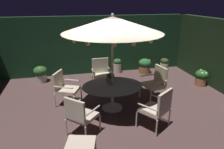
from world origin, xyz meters
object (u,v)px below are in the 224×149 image
(centerpiece_planter, at_px, (111,78))
(potted_plant_back_right, at_px, (145,66))
(patio_chair_east, at_px, (101,72))
(potted_plant_back_left, at_px, (41,73))
(patio_dining_table, at_px, (112,89))
(patio_chair_northeast, at_px, (156,81))
(ottoman_footrest, at_px, (81,144))
(potted_plant_back_center, at_px, (201,77))
(patio_umbrella, at_px, (112,25))
(potted_plant_front_corner, at_px, (117,66))
(patio_chair_north, at_px, (158,107))
(potted_plant_right_far, at_px, (164,64))
(patio_chair_southeast, at_px, (64,86))
(patio_chair_south, at_px, (80,114))

(centerpiece_planter, relative_size, potted_plant_back_right, 0.55)
(patio_chair_east, relative_size, potted_plant_back_left, 1.72)
(patio_dining_table, distance_m, patio_chair_northeast, 1.44)
(patio_chair_east, bearing_deg, ottoman_footrest, -106.86)
(potted_plant_back_right, bearing_deg, potted_plant_back_center, -49.40)
(patio_chair_northeast, xyz_separation_m, potted_plant_back_left, (-3.59, 2.33, -0.28))
(patio_umbrella, xyz_separation_m, centerpiece_planter, (-0.02, 0.12, -1.45))
(potted_plant_front_corner, relative_size, potted_plant_back_center, 1.04)
(potted_plant_back_right, bearing_deg, patio_dining_table, -127.45)
(centerpiece_planter, bearing_deg, potted_plant_front_corner, 71.93)
(patio_dining_table, distance_m, patio_chair_east, 1.44)
(potted_plant_front_corner, xyz_separation_m, potted_plant_back_center, (2.60, -2.02, 0.02))
(potted_plant_back_left, bearing_deg, patio_chair_northeast, -32.94)
(patio_chair_northeast, height_order, potted_plant_front_corner, patio_chair_northeast)
(patio_chair_north, relative_size, ottoman_footrest, 1.61)
(patio_dining_table, xyz_separation_m, potted_plant_back_left, (-2.17, 2.56, -0.26))
(patio_chair_north, bearing_deg, potted_plant_front_corner, 89.10)
(patio_dining_table, distance_m, potted_plant_back_center, 3.61)
(centerpiece_planter, bearing_deg, potted_plant_right_far, 41.21)
(potted_plant_right_far, bearing_deg, potted_plant_back_left, -178.01)
(potted_plant_front_corner, bearing_deg, patio_chair_northeast, -78.71)
(patio_chair_southeast, relative_size, potted_plant_back_left, 1.62)
(patio_umbrella, distance_m, potted_plant_right_far, 4.54)
(patio_umbrella, xyz_separation_m, potted_plant_front_corner, (0.89, 2.91, -2.05))
(patio_umbrella, height_order, potted_plant_front_corner, patio_umbrella)
(patio_umbrella, bearing_deg, potted_plant_back_center, 14.34)
(patio_umbrella, xyz_separation_m, potted_plant_back_right, (2.01, 2.62, -2.03))
(centerpiece_planter, xyz_separation_m, potted_plant_back_center, (3.51, 0.77, -0.58))
(patio_dining_table, height_order, potted_plant_back_left, patio_dining_table)
(potted_plant_front_corner, distance_m, potted_plant_back_center, 3.29)
(patio_dining_table, relative_size, patio_chair_north, 1.65)
(potted_plant_back_right, bearing_deg, patio_umbrella, -127.45)
(patio_umbrella, bearing_deg, patio_chair_north, -55.23)
(ottoman_footrest, bearing_deg, patio_chair_northeast, 39.81)
(patio_dining_table, distance_m, patio_chair_north, 1.44)
(patio_chair_south, bearing_deg, patio_umbrella, 46.62)
(patio_dining_table, xyz_separation_m, potted_plant_right_far, (2.97, 2.74, -0.32))
(ottoman_footrest, height_order, potted_plant_back_right, potted_plant_back_right)
(patio_umbrella, distance_m, centerpiece_planter, 1.46)
(patio_chair_northeast, bearing_deg, ottoman_footrest, -140.19)
(patio_chair_east, height_order, potted_plant_back_left, patio_chair_east)
(patio_chair_south, xyz_separation_m, ottoman_footrest, (-0.05, -0.77, -0.20))
(patio_chair_north, relative_size, patio_chair_east, 0.98)
(patio_chair_southeast, bearing_deg, potted_plant_back_left, 113.82)
(potted_plant_back_center, bearing_deg, patio_umbrella, -165.66)
(centerpiece_planter, distance_m, patio_chair_south, 1.55)
(patio_chair_southeast, relative_size, potted_plant_back_center, 1.70)
(patio_chair_northeast, distance_m, patio_chair_southeast, 2.75)
(patio_chair_east, bearing_deg, patio_dining_table, -87.91)
(patio_chair_southeast, xyz_separation_m, potted_plant_back_right, (3.32, 2.01, -0.23))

